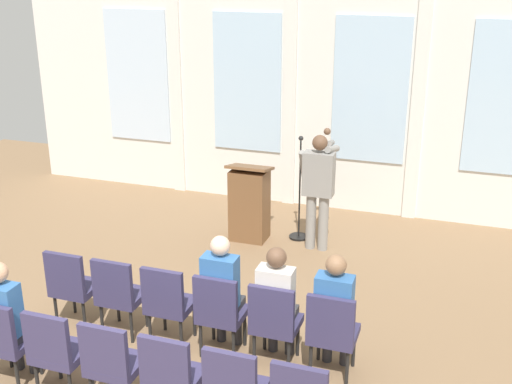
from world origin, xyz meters
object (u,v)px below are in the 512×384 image
chair_r0_c4 (274,319)px  chair_r1_c3 (171,373)px  audience_r1_c0 (7,316)px  chair_r1_c1 (56,349)px  mic_stand (299,217)px  chair_r0_c1 (119,292)px  chair_r1_c0 (3,337)px  chair_r0_c5 (332,330)px  chair_r0_c3 (220,310)px  chair_r0_c0 (72,283)px  speaker (318,184)px  audience_r0_c3 (222,288)px  audience_r0_c4 (277,299)px  chair_r0_c2 (168,300)px  chair_r1_c2 (112,361)px  audience_r0_c5 (335,308)px  lectern (249,203)px

chair_r0_c4 → chair_r1_c3: size_ratio=1.00×
audience_r1_c0 → chair_r1_c3: bearing=-2.7°
chair_r1_c1 → audience_r1_c0: bearing=171.9°
mic_stand → chair_r0_c4: bearing=-79.3°
chair_r0_c1 → chair_r1_c0: 1.27m
mic_stand → chair_r0_c5: 3.37m
chair_r0_c3 → chair_r0_c0: bearing=180.0°
mic_stand → chair_r0_c1: 3.36m
chair_r1_c1 → chair_r0_c5: bearing=25.8°
chair_r0_c4 → chair_r0_c5: same height
speaker → chair_r0_c1: (-1.48, -2.89, -0.43)m
audience_r0_c3 → audience_r0_c4: audience_r0_c3 is taller
chair_r0_c2 → audience_r1_c0: audience_r1_c0 is taller
chair_r0_c0 → audience_r1_c0: 1.06m
chair_r0_c1 → mic_stand: bearing=69.9°
audience_r0_c4 → chair_r1_c2: bearing=-133.9°
chair_r0_c0 → chair_r0_c5: (2.91, 0.00, 0.00)m
mic_stand → chair_r0_c3: mic_stand is taller
chair_r0_c4 → audience_r1_c0: 2.56m
mic_stand → chair_r1_c3: size_ratio=1.65×
chair_r0_c3 → chair_r0_c5: (1.16, 0.00, 0.00)m
mic_stand → audience_r0_c3: size_ratio=1.17×
chair_r0_c0 → audience_r0_c3: size_ratio=0.71×
chair_r0_c4 → chair_r0_c5: size_ratio=1.00×
audience_r0_c4 → chair_r1_c1: size_ratio=1.37×
audience_r1_c0 → mic_stand: bearing=67.5°
chair_r0_c0 → chair_r1_c1: bearing=-62.7°
audience_r1_c0 → audience_r0_c3: bearing=32.8°
audience_r0_c3 → chair_r1_c1: 1.69m
chair_r0_c0 → chair_r0_c3: size_ratio=1.00×
audience_r0_c3 → chair_r0_c5: size_ratio=1.41×
audience_r0_c5 → chair_r1_c1: bearing=-152.6°
audience_r0_c5 → chair_r1_c0: (-2.91, -1.21, -0.19)m
audience_r0_c4 → audience_r1_c0: bearing=-154.2°
lectern → chair_r0_c3: bearing=-76.5°
chair_r0_c0 → chair_r1_c0: 1.13m
chair_r0_c3 → audience_r0_c3: size_ratio=0.71×
lectern → audience_r0_c3: size_ratio=0.87×
speaker → chair_r0_c2: size_ratio=1.77×
audience_r0_c3 → audience_r0_c5: bearing=0.1°
chair_r0_c5 → chair_r1_c3: bearing=-136.0°
chair_r1_c0 → chair_r1_c2: 1.16m
chair_r0_c1 → chair_r0_c0: bearing=180.0°
chair_r0_c0 → chair_r0_c2: bearing=0.0°
mic_stand → audience_r1_c0: bearing=-112.5°
chair_r0_c2 → audience_r0_c5: bearing=2.7°
chair_r1_c2 → chair_r0_c0: bearing=136.0°
chair_r0_c1 → speaker: bearing=62.8°
speaker → audience_r0_c5: size_ratio=1.27×
chair_r0_c4 → chair_r1_c3: same height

